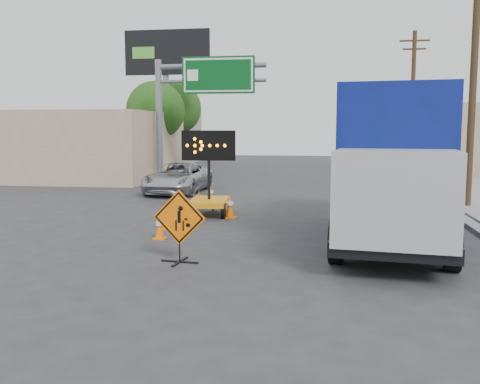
% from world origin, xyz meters
% --- Properties ---
extents(ground, '(100.00, 100.00, 0.00)m').
position_xyz_m(ground, '(0.00, 0.00, 0.00)').
color(ground, '#2D2D30').
rests_on(ground, ground).
extents(curb_right, '(0.40, 60.00, 0.12)m').
position_xyz_m(curb_right, '(7.20, 15.00, 0.06)').
color(curb_right, gray).
rests_on(curb_right, ground).
extents(sidewalk_right, '(4.00, 60.00, 0.15)m').
position_xyz_m(sidewalk_right, '(9.50, 15.00, 0.07)').
color(sidewalk_right, gray).
rests_on(sidewalk_right, ground).
extents(storefront_left_near, '(14.00, 10.00, 4.00)m').
position_xyz_m(storefront_left_near, '(-14.00, 20.00, 2.00)').
color(storefront_left_near, '#C2A68C').
rests_on(storefront_left_near, ground).
extents(storefront_left_far, '(12.00, 10.00, 4.40)m').
position_xyz_m(storefront_left_far, '(-15.00, 34.00, 2.20)').
color(storefront_left_far, '#A29687').
rests_on(storefront_left_far, ground).
extents(building_right_far, '(10.00, 14.00, 4.60)m').
position_xyz_m(building_right_far, '(13.00, 30.00, 2.30)').
color(building_right_far, '#C2A68C').
rests_on(building_right_far, ground).
extents(highway_gantry, '(6.18, 0.38, 6.90)m').
position_xyz_m(highway_gantry, '(-4.43, 17.96, 5.07)').
color(highway_gantry, slate).
rests_on(highway_gantry, ground).
extents(billboard, '(6.10, 0.54, 9.85)m').
position_xyz_m(billboard, '(-8.35, 25.87, 7.35)').
color(billboard, slate).
rests_on(billboard, ground).
extents(utility_pole_near, '(1.80, 0.26, 9.00)m').
position_xyz_m(utility_pole_near, '(8.00, 10.00, 4.68)').
color(utility_pole_near, '#412B1C').
rests_on(utility_pole_near, ground).
extents(utility_pole_far, '(1.80, 0.26, 9.00)m').
position_xyz_m(utility_pole_far, '(8.00, 24.00, 4.68)').
color(utility_pole_far, '#412B1C').
rests_on(utility_pole_far, ground).
extents(tree_left_near, '(3.71, 3.71, 6.03)m').
position_xyz_m(tree_left_near, '(-8.00, 22.00, 4.16)').
color(tree_left_near, '#412B1C').
rests_on(tree_left_near, ground).
extents(tree_left_far, '(4.10, 4.10, 6.66)m').
position_xyz_m(tree_left_far, '(-9.00, 30.00, 4.60)').
color(tree_left_far, '#412B1C').
rests_on(tree_left_far, ground).
extents(construction_sign, '(1.24, 0.88, 1.65)m').
position_xyz_m(construction_sign, '(-0.50, 0.46, 0.87)').
color(construction_sign, black).
rests_on(construction_sign, ground).
extents(arrow_board, '(1.87, 2.17, 2.95)m').
position_xyz_m(arrow_board, '(-1.29, 7.14, 0.66)').
color(arrow_board, orange).
rests_on(arrow_board, ground).
extents(pickup_truck, '(2.46, 5.11, 1.40)m').
position_xyz_m(pickup_truck, '(-4.15, 13.38, 0.70)').
color(pickup_truck, '#B5B7BD').
rests_on(pickup_truck, ground).
extents(box_truck, '(3.47, 8.75, 4.04)m').
position_xyz_m(box_truck, '(4.51, 3.69, 1.83)').
color(box_truck, black).
rests_on(box_truck, ground).
extents(cone_a, '(0.35, 0.35, 0.67)m').
position_xyz_m(cone_a, '(-1.74, 2.90, 0.34)').
color(cone_a, '#FF6C05').
rests_on(cone_a, ground).
extents(cone_b, '(0.35, 0.35, 0.66)m').
position_xyz_m(cone_b, '(-2.02, 4.28, 0.33)').
color(cone_b, '#FF6C05').
rests_on(cone_b, ground).
extents(cone_c, '(0.44, 0.44, 0.77)m').
position_xyz_m(cone_c, '(-0.47, 6.67, 0.39)').
color(cone_c, '#FF6C05').
rests_on(cone_c, ground).
extents(cone_d, '(0.41, 0.41, 0.69)m').
position_xyz_m(cone_d, '(-2.03, 8.76, 0.34)').
color(cone_d, '#FF6C05').
rests_on(cone_d, ground).
extents(cone_e, '(0.46, 0.46, 0.77)m').
position_xyz_m(cone_e, '(-1.84, 9.89, 0.39)').
color(cone_e, '#FF6C05').
rests_on(cone_e, ground).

